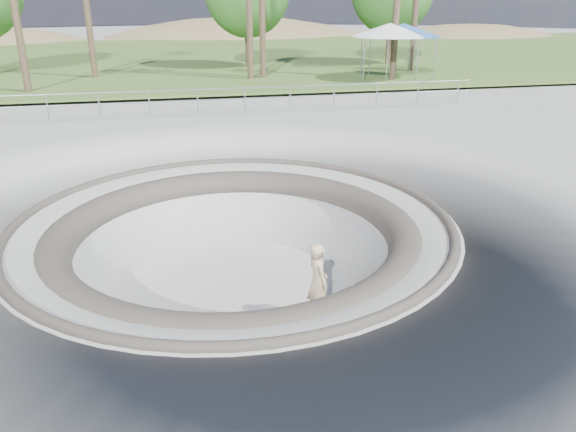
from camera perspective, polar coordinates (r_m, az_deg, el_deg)
The scene contains 9 objects.
ground at distance 13.12m, azimuth -5.59°, elevation -0.55°, with size 180.00×180.00×0.00m, color #A5A49F.
skate_bowl at distance 13.92m, azimuth -5.31°, elevation -7.53°, with size 14.00×14.00×4.10m.
grass_strip at distance 46.34m, azimuth -10.95°, elevation 15.54°, with size 180.00×36.00×0.12m.
distant_hills at distance 70.46m, azimuth -8.08°, elevation 11.79°, with size 103.20×45.00×28.60m.
safety_railing at distance 24.49m, azimuth -9.16°, elevation 11.47°, with size 25.00×0.06×1.03m.
skateboard at distance 12.79m, azimuth 2.96°, elevation -10.35°, with size 0.84×0.33×0.08m.
skater at distance 12.32m, azimuth 3.04°, elevation -6.69°, with size 0.67×0.44×1.82m, color tan.
canopy_white at distance 33.64m, azimuth 10.30°, elevation 18.09°, with size 5.88×5.88×3.09m.
canopy_blue at distance 34.36m, azimuth 11.62°, elevation 18.01°, with size 6.03×6.03×3.05m.
Camera 1 is at (-1.31, -12.08, 4.97)m, focal length 35.00 mm.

